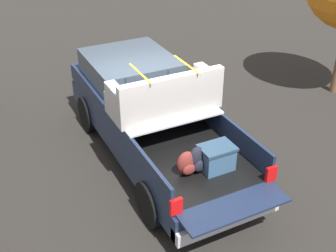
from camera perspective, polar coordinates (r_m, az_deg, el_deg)
The scene contains 2 objects.
ground_plane at distance 9.27m, azimuth -1.67°, elevation -4.11°, with size 40.00×40.00×0.00m, color black.
pickup_truck at distance 9.04m, azimuth -2.74°, elevation 2.09°, with size 6.05×2.06×2.23m.
Camera 1 is at (-6.88, 3.16, 5.35)m, focal length 45.93 mm.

